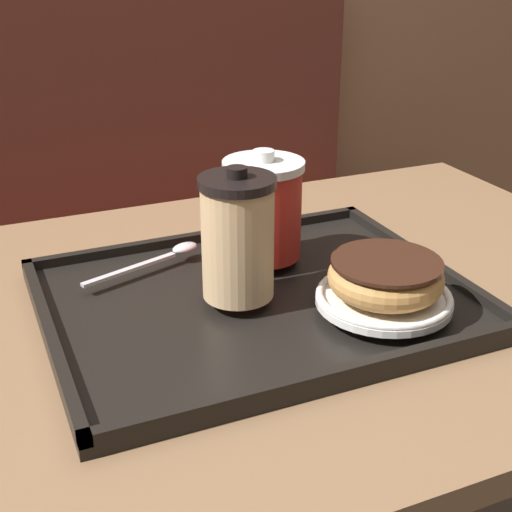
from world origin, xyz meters
TOP-DOWN VIEW (x-y plane):
  - booth_bench at (0.08, 0.87)m, footprint 1.10×0.44m
  - cafe_table at (0.00, 0.00)m, footprint 1.00×0.70m
  - serving_tray at (-0.04, -0.02)m, footprint 0.47×0.37m
  - coffee_cup_front at (-0.06, -0.03)m, footprint 0.08×0.08m
  - coffee_cup_rear at (0.01, 0.06)m, footprint 0.10×0.10m
  - plate_with_chocolate_donut at (0.07, -0.11)m, footprint 0.15×0.15m
  - donut_chocolate_glazed at (0.07, -0.11)m, footprint 0.12×0.12m
  - spoon at (-0.11, 0.10)m, footprint 0.16×0.07m

SIDE VIEW (x-z plane):
  - booth_bench at x=0.08m, z-range -0.18..0.82m
  - cafe_table at x=0.00m, z-range 0.20..0.92m
  - serving_tray at x=-0.04m, z-range 0.71..0.74m
  - spoon at x=-0.11m, z-range 0.74..0.75m
  - plate_with_chocolate_donut at x=0.07m, z-range 0.74..0.76m
  - donut_chocolate_glazed at x=0.07m, z-range 0.76..0.79m
  - coffee_cup_rear at x=0.01m, z-range 0.74..0.87m
  - coffee_cup_front at x=-0.06m, z-range 0.74..0.89m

